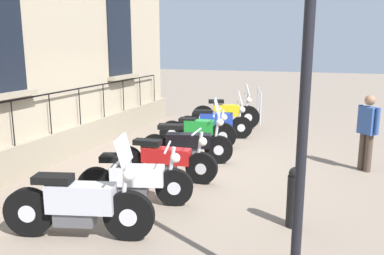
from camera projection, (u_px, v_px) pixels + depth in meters
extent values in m
plane|color=gray|center=(173.00, 161.00, 8.90)|extent=(60.00, 60.00, 0.00)
cube|color=gray|center=(80.00, 138.00, 9.59)|extent=(0.20, 10.16, 0.68)
cube|color=black|center=(120.00, 29.00, 11.14)|extent=(0.06, 1.28, 2.56)
cube|color=gray|center=(124.00, 77.00, 11.39)|extent=(0.24, 1.48, 0.10)
cube|color=gray|center=(5.00, 96.00, 7.25)|extent=(0.24, 1.48, 0.10)
cube|color=black|center=(79.00, 89.00, 9.33)|extent=(0.03, 8.54, 0.03)
cylinder|color=black|center=(13.00, 124.00, 7.45)|extent=(0.02, 0.02, 0.86)
cylinder|color=black|center=(50.00, 114.00, 8.43)|extent=(0.02, 0.02, 0.86)
cylinder|color=black|center=(80.00, 107.00, 9.42)|extent=(0.02, 0.02, 0.86)
cylinder|color=black|center=(104.00, 101.00, 10.41)|extent=(0.02, 0.02, 0.86)
cylinder|color=black|center=(123.00, 96.00, 11.39)|extent=(0.02, 0.02, 0.86)
cylinder|color=black|center=(140.00, 92.00, 12.38)|extent=(0.02, 0.02, 0.86)
cylinder|color=black|center=(154.00, 88.00, 13.37)|extent=(0.02, 0.02, 0.86)
cylinder|color=black|center=(129.00, 216.00, 5.27)|extent=(0.69, 0.28, 0.68)
cylinder|color=silver|center=(129.00, 216.00, 5.27)|extent=(0.27, 0.19, 0.24)
cylinder|color=black|center=(29.00, 212.00, 5.38)|extent=(0.69, 0.28, 0.68)
cylinder|color=silver|center=(29.00, 212.00, 5.38)|extent=(0.27, 0.19, 0.24)
cube|color=#B2B2BC|center=(81.00, 198.00, 5.27)|extent=(0.94, 0.49, 0.38)
cube|color=#4C4C51|center=(75.00, 216.00, 5.34)|extent=(0.58, 0.35, 0.24)
cube|color=black|center=(53.00, 179.00, 5.25)|extent=(0.55, 0.37, 0.10)
cylinder|color=silver|center=(124.00, 189.00, 5.20)|extent=(0.17, 0.10, 0.76)
cylinder|color=silver|center=(120.00, 161.00, 5.12)|extent=(0.18, 0.60, 0.04)
sphere|color=white|center=(129.00, 175.00, 5.15)|extent=(0.16, 0.16, 0.16)
cylinder|color=silver|center=(67.00, 219.00, 5.52)|extent=(0.81, 0.28, 0.08)
cube|color=silver|center=(124.00, 150.00, 5.09)|extent=(0.24, 0.51, 0.36)
cylinder|color=black|center=(174.00, 187.00, 6.42)|extent=(0.62, 0.28, 0.61)
cylinder|color=silver|center=(174.00, 187.00, 6.42)|extent=(0.24, 0.20, 0.21)
cylinder|color=black|center=(96.00, 186.00, 6.50)|extent=(0.62, 0.28, 0.61)
cylinder|color=silver|center=(96.00, 186.00, 6.50)|extent=(0.24, 0.20, 0.21)
cube|color=silver|center=(138.00, 175.00, 6.42)|extent=(0.91, 0.54, 0.30)
cube|color=#4C4C51|center=(132.00, 188.00, 6.47)|extent=(0.56, 0.39, 0.21)
cube|color=black|center=(116.00, 158.00, 6.38)|extent=(0.54, 0.41, 0.10)
cylinder|color=silver|center=(171.00, 167.00, 6.35)|extent=(0.17, 0.10, 0.68)
cylinder|color=silver|center=(168.00, 147.00, 6.29)|extent=(0.23, 0.69, 0.04)
sphere|color=white|center=(175.00, 158.00, 6.32)|extent=(0.16, 0.16, 0.16)
cylinder|color=silver|center=(125.00, 190.00, 6.67)|extent=(0.76, 0.28, 0.08)
cylinder|color=black|center=(202.00, 168.00, 7.42)|extent=(0.61, 0.16, 0.60)
cylinder|color=silver|center=(202.00, 168.00, 7.42)|extent=(0.22, 0.16, 0.21)
cylinder|color=black|center=(128.00, 161.00, 7.84)|extent=(0.61, 0.16, 0.60)
cylinder|color=silver|center=(128.00, 161.00, 7.84)|extent=(0.22, 0.16, 0.21)
cube|color=red|center=(166.00, 156.00, 7.58)|extent=(0.95, 0.30, 0.29)
cube|color=#4C4C51|center=(162.00, 166.00, 7.65)|extent=(0.57, 0.24, 0.21)
cube|color=black|center=(147.00, 142.00, 7.63)|extent=(0.54, 0.26, 0.10)
cylinder|color=silver|center=(199.00, 150.00, 7.37)|extent=(0.16, 0.07, 0.70)
cylinder|color=silver|center=(197.00, 132.00, 7.31)|extent=(0.06, 0.58, 0.04)
sphere|color=white|center=(203.00, 142.00, 7.31)|extent=(0.16, 0.16, 0.16)
cylinder|color=silver|center=(155.00, 168.00, 7.86)|extent=(0.85, 0.12, 0.08)
cylinder|color=black|center=(219.00, 150.00, 8.67)|extent=(0.63, 0.25, 0.62)
cylinder|color=silver|center=(219.00, 150.00, 8.67)|extent=(0.24, 0.17, 0.22)
cylinder|color=black|center=(155.00, 148.00, 8.81)|extent=(0.63, 0.25, 0.62)
cylinder|color=silver|center=(155.00, 148.00, 8.81)|extent=(0.24, 0.17, 0.22)
cube|color=black|center=(189.00, 140.00, 8.70)|extent=(1.02, 0.51, 0.30)
cube|color=#4C4C51|center=(184.00, 150.00, 8.75)|extent=(0.62, 0.36, 0.22)
cube|color=black|center=(171.00, 127.00, 8.67)|extent=(0.59, 0.38, 0.10)
cylinder|color=silver|center=(217.00, 132.00, 8.59)|extent=(0.17, 0.10, 0.80)
cylinder|color=silver|center=(214.00, 114.00, 8.52)|extent=(0.18, 0.64, 0.04)
sphere|color=white|center=(220.00, 122.00, 8.54)|extent=(0.16, 0.16, 0.16)
cylinder|color=silver|center=(176.00, 153.00, 8.95)|extent=(0.87, 0.28, 0.08)
cube|color=silver|center=(217.00, 107.00, 8.48)|extent=(0.24, 0.54, 0.36)
cylinder|color=black|center=(223.00, 136.00, 9.85)|extent=(0.67, 0.18, 0.66)
cylinder|color=silver|center=(223.00, 136.00, 9.85)|extent=(0.25, 0.15, 0.23)
cylinder|color=black|center=(172.00, 134.00, 10.12)|extent=(0.67, 0.18, 0.66)
cylinder|color=silver|center=(172.00, 134.00, 10.12)|extent=(0.25, 0.15, 0.23)
cube|color=#1E842D|center=(199.00, 127.00, 9.93)|extent=(0.76, 0.42, 0.34)
cube|color=#4C4C51|center=(195.00, 136.00, 10.00)|extent=(0.46, 0.32, 0.23)
cube|color=black|center=(187.00, 120.00, 9.96)|extent=(0.44, 0.35, 0.10)
cylinder|color=silver|center=(221.00, 123.00, 9.79)|extent=(0.17, 0.08, 0.66)
cylinder|color=silver|center=(219.00, 110.00, 9.74)|extent=(0.12, 0.73, 0.04)
sphere|color=white|center=(224.00, 117.00, 9.75)|extent=(0.16, 0.16, 0.16)
cylinder|color=silver|center=(192.00, 139.00, 10.23)|extent=(0.65, 0.16, 0.08)
cylinder|color=black|center=(241.00, 127.00, 10.97)|extent=(0.62, 0.26, 0.61)
cylinder|color=silver|center=(241.00, 127.00, 10.97)|extent=(0.24, 0.18, 0.21)
cylinder|color=black|center=(188.00, 127.00, 11.09)|extent=(0.62, 0.26, 0.61)
cylinder|color=silver|center=(188.00, 127.00, 11.09)|extent=(0.24, 0.18, 0.21)
cube|color=#1E389E|center=(216.00, 119.00, 10.98)|extent=(0.94, 0.51, 0.35)
cube|color=#4C4C51|center=(213.00, 128.00, 11.04)|extent=(0.58, 0.37, 0.21)
cube|color=black|center=(203.00, 112.00, 10.97)|extent=(0.55, 0.39, 0.10)
cylinder|color=silver|center=(240.00, 115.00, 10.91)|extent=(0.17, 0.10, 0.69)
cylinder|color=silver|center=(238.00, 103.00, 10.84)|extent=(0.20, 0.64, 0.04)
sphere|color=white|center=(242.00, 110.00, 10.87)|extent=(0.16, 0.16, 0.16)
cylinder|color=silver|center=(207.00, 130.00, 11.24)|extent=(0.80, 0.28, 0.08)
cube|color=silver|center=(240.00, 98.00, 10.81)|extent=(0.25, 0.55, 0.36)
cylinder|color=black|center=(248.00, 117.00, 12.21)|extent=(0.72, 0.37, 0.71)
cylinder|color=silver|center=(248.00, 117.00, 12.21)|extent=(0.29, 0.24, 0.25)
cylinder|color=black|center=(203.00, 117.00, 12.23)|extent=(0.72, 0.37, 0.71)
cylinder|color=silver|center=(203.00, 117.00, 12.23)|extent=(0.29, 0.24, 0.25)
cube|color=gold|center=(227.00, 110.00, 12.17)|extent=(0.87, 0.53, 0.35)
cube|color=#4C4C51|center=(224.00, 118.00, 12.23)|extent=(0.54, 0.37, 0.25)
cube|color=black|center=(216.00, 101.00, 12.12)|extent=(0.52, 0.39, 0.10)
cylinder|color=silver|center=(246.00, 106.00, 12.14)|extent=(0.17, 0.11, 0.72)
cylinder|color=silver|center=(245.00, 94.00, 12.07)|extent=(0.23, 0.60, 0.04)
sphere|color=white|center=(249.00, 100.00, 12.10)|extent=(0.16, 0.16, 0.16)
cylinder|color=silver|center=(218.00, 121.00, 12.41)|extent=(0.73, 0.31, 0.08)
cube|color=silver|center=(247.00, 89.00, 12.04)|extent=(0.28, 0.52, 0.36)
cylinder|color=black|center=(307.00, 66.00, 3.58)|extent=(0.10, 0.10, 4.76)
cylinder|color=#B7B7BF|center=(260.00, 109.00, 12.67)|extent=(0.05, 0.05, 1.05)
cylinder|color=#B7B7BF|center=(258.00, 101.00, 14.50)|extent=(0.05, 0.05, 1.05)
cylinder|color=#B7B7BF|center=(259.00, 90.00, 13.49)|extent=(0.44, 1.85, 0.04)
cylinder|color=#B7B7BF|center=(259.00, 116.00, 13.67)|extent=(0.44, 1.85, 0.04)
cylinder|color=#B7B7BF|center=(260.00, 105.00, 13.02)|extent=(0.02, 0.02, 0.87)
cylinder|color=#B7B7BF|center=(259.00, 103.00, 13.39)|extent=(0.02, 0.02, 0.87)
cylinder|color=#B7B7BF|center=(259.00, 102.00, 13.76)|extent=(0.02, 0.02, 0.87)
cylinder|color=#B7B7BF|center=(258.00, 100.00, 14.12)|extent=(0.02, 0.02, 0.87)
cylinder|color=black|center=(294.00, 202.00, 5.65)|extent=(0.20, 0.20, 0.76)
sphere|color=black|center=(295.00, 173.00, 5.56)|extent=(0.18, 0.18, 0.18)
cylinder|color=#47382D|center=(368.00, 153.00, 8.10)|extent=(0.14, 0.14, 0.78)
cylinder|color=#47382D|center=(362.00, 151.00, 8.24)|extent=(0.14, 0.14, 0.78)
cube|color=#2D4C8C|center=(368.00, 120.00, 8.03)|extent=(0.41, 0.41, 0.55)
sphere|color=#8C664C|center=(370.00, 100.00, 7.94)|extent=(0.21, 0.21, 0.21)
cylinder|color=#2D4C8C|center=(377.00, 121.00, 7.83)|extent=(0.09, 0.09, 0.52)
cylinder|color=#2D4C8C|center=(360.00, 117.00, 8.22)|extent=(0.09, 0.09, 0.52)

